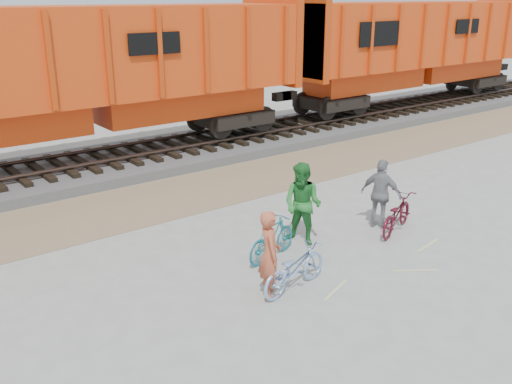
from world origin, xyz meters
TOP-DOWN VIEW (x-y plane):
  - ground at (0.00, 0.00)m, footprint 120.00×120.00m
  - gravel_strip at (0.00, 5.50)m, footprint 120.00×3.00m
  - ballast_bed at (0.00, 9.00)m, footprint 120.00×4.00m
  - track at (0.00, 9.00)m, footprint 120.00×2.60m
  - hopper_car_center at (-1.53, 9.00)m, footprint 14.00×3.13m
  - hopper_car_right at (13.47, 9.00)m, footprint 14.00×3.13m
  - bicycle_blue at (-1.58, -0.30)m, footprint 1.72×0.84m
  - bicycle_teal at (-1.10, 0.95)m, footprint 1.54×0.78m
  - bicycle_maroon at (2.02, 0.34)m, footprint 1.74×1.11m
  - person_solo at (-2.08, -0.20)m, footprint 0.61×0.70m
  - person_man at (-0.10, 1.15)m, footprint 0.97×1.07m
  - person_woman at (1.92, 0.74)m, footprint 0.69×1.03m

SIDE VIEW (x-z plane):
  - ground at x=0.00m, z-range 0.00..0.00m
  - gravel_strip at x=0.00m, z-range 0.00..0.02m
  - ballast_bed at x=0.00m, z-range 0.00..0.30m
  - bicycle_blue at x=-1.58m, z-range 0.00..0.86m
  - bicycle_maroon at x=2.02m, z-range 0.00..0.86m
  - bicycle_teal at x=-1.10m, z-range 0.00..0.89m
  - track at x=0.00m, z-range 0.35..0.59m
  - person_solo at x=-2.08m, z-range 0.00..1.62m
  - person_woman at x=1.92m, z-range 0.00..1.63m
  - person_man at x=-0.10m, z-range 0.00..1.80m
  - hopper_car_center at x=-1.53m, z-range 0.68..5.33m
  - hopper_car_right at x=13.47m, z-range 0.68..5.33m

